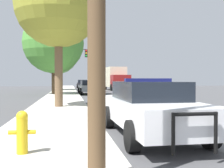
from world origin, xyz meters
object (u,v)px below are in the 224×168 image
at_px(police_car, 150,107).
at_px(fire_hydrant, 22,131).
at_px(tree_sidewalk_near, 58,4).
at_px(box_truck, 116,78).
at_px(tree_sidewalk_mid, 53,43).
at_px(tree_sidewalk_far, 57,52).
at_px(car_background_midblock, 89,87).
at_px(car_background_distant, 82,84).
at_px(traffic_light, 72,61).

height_order(police_car, fire_hydrant, police_car).
relative_size(police_car, tree_sidewalk_near, 0.67).
height_order(police_car, box_truck, box_truck).
height_order(fire_hydrant, tree_sidewalk_mid, tree_sidewalk_mid).
relative_size(box_truck, tree_sidewalk_far, 0.92).
bearing_deg(tree_sidewalk_near, car_background_midblock, 79.57).
bearing_deg(car_background_midblock, tree_sidewalk_mid, -163.01).
bearing_deg(tree_sidewalk_near, fire_hydrant, -92.33).
bearing_deg(car_background_distant, tree_sidewalk_far, -108.13).
bearing_deg(traffic_light, tree_sidewalk_near, -92.84).
distance_m(tree_sidewalk_mid, tree_sidewalk_near, 12.58).
relative_size(car_background_midblock, tree_sidewalk_far, 0.51).
distance_m(box_truck, tree_sidewalk_mid, 15.01).
relative_size(car_background_distant, tree_sidewalk_far, 0.53).
xyz_separation_m(box_truck, tree_sidewalk_far, (-8.21, -1.91, 3.38)).
relative_size(police_car, fire_hydrant, 6.18).
bearing_deg(police_car, tree_sidewalk_near, -71.31).
relative_size(tree_sidewalk_mid, tree_sidewalk_far, 0.99).
bearing_deg(tree_sidewalk_far, police_car, -83.02).
height_order(police_car, traffic_light, traffic_light).
bearing_deg(tree_sidewalk_mid, fire_hydrant, -88.63).
relative_size(tree_sidewalk_near, tree_sidewalk_far, 0.97).
height_order(car_background_midblock, tree_sidewalk_far, tree_sidewalk_far).
height_order(traffic_light, box_truck, traffic_light).
bearing_deg(tree_sidewalk_near, police_car, -70.16).
bearing_deg(car_background_midblock, police_car, -92.42).
bearing_deg(fire_hydrant, police_car, 30.84).
distance_m(car_background_midblock, tree_sidewalk_far, 10.65).
bearing_deg(car_background_distant, traffic_light, -95.71).
xyz_separation_m(traffic_light, car_background_midblock, (1.66, -3.83, -2.88)).
relative_size(fire_hydrant, tree_sidewalk_mid, 0.11).
relative_size(box_truck, tree_sidewalk_mid, 0.92).
bearing_deg(car_background_distant, police_car, -88.91).
bearing_deg(traffic_light, tree_sidewalk_mid, -109.28).
bearing_deg(box_truck, car_background_midblock, 63.35).
distance_m(fire_hydrant, traffic_light, 27.11).
bearing_deg(tree_sidewalk_near, tree_sidewalk_far, 92.55).
distance_m(box_truck, tree_sidewalk_near, 26.03).
distance_m(fire_hydrant, box_truck, 34.89).
distance_m(traffic_light, tree_sidewalk_near, 17.72).
bearing_deg(box_truck, police_car, 78.43).
xyz_separation_m(box_truck, tree_sidewalk_mid, (-8.10, -12.20, 3.30)).
xyz_separation_m(traffic_light, tree_sidewalk_mid, (-1.77, -5.07, 1.39)).
height_order(police_car, car_background_distant, police_car).
relative_size(car_background_midblock, box_truck, 0.55).
bearing_deg(tree_sidewalk_near, car_background_distant, 85.12).
bearing_deg(tree_sidewalk_far, box_truck, 13.06).
height_order(car_background_midblock, tree_sidewalk_mid, tree_sidewalk_mid).
height_order(traffic_light, car_background_distant, traffic_light).
distance_m(tree_sidewalk_near, tree_sidewalk_far, 22.86).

